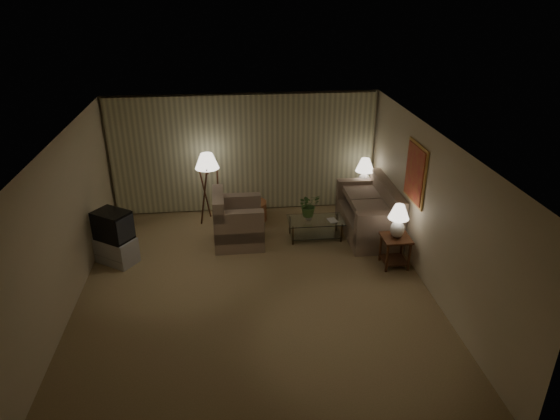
{
  "coord_description": "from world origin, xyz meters",
  "views": [
    {
      "loc": [
        -0.36,
        -7.27,
        4.93
      ],
      "look_at": [
        0.5,
        0.6,
        1.24
      ],
      "focal_mm": 32.0,
      "sensor_mm": 36.0,
      "label": 1
    }
  ],
  "objects_px": {
    "table_lamp_near": "(398,218)",
    "floor_lamp": "(208,187)",
    "side_table_far": "(363,197)",
    "vase": "(309,217)",
    "side_table_near": "(395,246)",
    "ottoman": "(252,211)",
    "table_lamp_far": "(365,171)",
    "tv_cabinet": "(117,250)",
    "crt_tv": "(113,225)",
    "coffee_table": "(315,226)",
    "armchair": "(238,223)",
    "sofa": "(368,214)"
  },
  "relations": [
    {
      "from": "armchair",
      "to": "table_lamp_far",
      "type": "bearing_deg",
      "value": -69.45
    },
    {
      "from": "side_table_near",
      "to": "crt_tv",
      "type": "xyz_separation_m",
      "value": [
        -5.2,
        0.7,
        0.37
      ]
    },
    {
      "from": "table_lamp_far",
      "to": "tv_cabinet",
      "type": "bearing_deg",
      "value": -162.49
    },
    {
      "from": "coffee_table",
      "to": "floor_lamp",
      "type": "relative_size",
      "value": 0.72
    },
    {
      "from": "side_table_near",
      "to": "table_lamp_near",
      "type": "xyz_separation_m",
      "value": [
        -0.0,
        -0.0,
        0.58
      ]
    },
    {
      "from": "table_lamp_far",
      "to": "ottoman",
      "type": "relative_size",
      "value": 1.12
    },
    {
      "from": "ottoman",
      "to": "vase",
      "type": "height_order",
      "value": "vase"
    },
    {
      "from": "tv_cabinet",
      "to": "vase",
      "type": "distance_m",
      "value": 3.82
    },
    {
      "from": "crt_tv",
      "to": "vase",
      "type": "relative_size",
      "value": 5.85
    },
    {
      "from": "table_lamp_near",
      "to": "table_lamp_far",
      "type": "height_order",
      "value": "table_lamp_far"
    },
    {
      "from": "armchair",
      "to": "tv_cabinet",
      "type": "relative_size",
      "value": 1.22
    },
    {
      "from": "side_table_near",
      "to": "ottoman",
      "type": "distance_m",
      "value": 3.4
    },
    {
      "from": "table_lamp_far",
      "to": "side_table_far",
      "type": "bearing_deg",
      "value": 180.0
    },
    {
      "from": "floor_lamp",
      "to": "tv_cabinet",
      "type": "bearing_deg",
      "value": -137.71
    },
    {
      "from": "sofa",
      "to": "side_table_far",
      "type": "distance_m",
      "value": 1.01
    },
    {
      "from": "table_lamp_far",
      "to": "coffee_table",
      "type": "relative_size",
      "value": 0.63
    },
    {
      "from": "floor_lamp",
      "to": "table_lamp_far",
      "type": "bearing_deg",
      "value": 1.05
    },
    {
      "from": "side_table_far",
      "to": "tv_cabinet",
      "type": "relative_size",
      "value": 0.69
    },
    {
      "from": "side_table_near",
      "to": "table_lamp_near",
      "type": "height_order",
      "value": "table_lamp_near"
    },
    {
      "from": "sofa",
      "to": "ottoman",
      "type": "height_order",
      "value": "sofa"
    },
    {
      "from": "table_lamp_far",
      "to": "crt_tv",
      "type": "distance_m",
      "value": 5.46
    },
    {
      "from": "coffee_table",
      "to": "ottoman",
      "type": "height_order",
      "value": "ottoman"
    },
    {
      "from": "sofa",
      "to": "side_table_near",
      "type": "xyz_separation_m",
      "value": [
        0.15,
        -1.35,
        -0.03
      ]
    },
    {
      "from": "tv_cabinet",
      "to": "floor_lamp",
      "type": "bearing_deg",
      "value": 76.9
    },
    {
      "from": "vase",
      "to": "armchair",
      "type": "bearing_deg",
      "value": -179.41
    },
    {
      "from": "ottoman",
      "to": "vase",
      "type": "relative_size",
      "value": 4.73
    },
    {
      "from": "armchair",
      "to": "tv_cabinet",
      "type": "bearing_deg",
      "value": 102.27
    },
    {
      "from": "armchair",
      "to": "side_table_far",
      "type": "relative_size",
      "value": 1.75
    },
    {
      "from": "sofa",
      "to": "table_lamp_near",
      "type": "bearing_deg",
      "value": 6.92
    },
    {
      "from": "side_table_far",
      "to": "vase",
      "type": "xyz_separation_m",
      "value": [
        -1.43,
        -1.09,
        0.09
      ]
    },
    {
      "from": "crt_tv",
      "to": "armchair",
      "type": "bearing_deg",
      "value": 47.46
    },
    {
      "from": "armchair",
      "to": "crt_tv",
      "type": "relative_size",
      "value": 1.33
    },
    {
      "from": "ottoman",
      "to": "sofa",
      "type": "bearing_deg",
      "value": -20.95
    },
    {
      "from": "sofa",
      "to": "tv_cabinet",
      "type": "distance_m",
      "value": 5.09
    },
    {
      "from": "side_table_far",
      "to": "tv_cabinet",
      "type": "height_order",
      "value": "side_table_far"
    },
    {
      "from": "floor_lamp",
      "to": "table_lamp_near",
      "type": "bearing_deg",
      "value": -33.34
    },
    {
      "from": "ottoman",
      "to": "vase",
      "type": "xyz_separation_m",
      "value": [
        1.1,
        -1.01,
        0.27
      ]
    },
    {
      "from": "tv_cabinet",
      "to": "ottoman",
      "type": "xyz_separation_m",
      "value": [
        2.67,
        1.56,
        -0.04
      ]
    },
    {
      "from": "sofa",
      "to": "table_lamp_far",
      "type": "height_order",
      "value": "table_lamp_far"
    },
    {
      "from": "table_lamp_near",
      "to": "floor_lamp",
      "type": "distance_m",
      "value": 4.15
    },
    {
      "from": "side_table_near",
      "to": "vase",
      "type": "distance_m",
      "value": 1.9
    },
    {
      "from": "armchair",
      "to": "table_lamp_far",
      "type": "relative_size",
      "value": 1.47
    },
    {
      "from": "sofa",
      "to": "table_lamp_near",
      "type": "height_order",
      "value": "table_lamp_near"
    },
    {
      "from": "side_table_near",
      "to": "tv_cabinet",
      "type": "bearing_deg",
      "value": 172.29
    },
    {
      "from": "crt_tv",
      "to": "side_table_near",
      "type": "bearing_deg",
      "value": 26.9
    },
    {
      "from": "side_table_near",
      "to": "ottoman",
      "type": "bearing_deg",
      "value": 138.21
    },
    {
      "from": "floor_lamp",
      "to": "coffee_table",
      "type": "bearing_deg",
      "value": -25.24
    },
    {
      "from": "armchair",
      "to": "coffee_table",
      "type": "relative_size",
      "value": 0.92
    },
    {
      "from": "coffee_table",
      "to": "vase",
      "type": "distance_m",
      "value": 0.25
    },
    {
      "from": "table_lamp_near",
      "to": "side_table_near",
      "type": "bearing_deg",
      "value": 4.76
    }
  ]
}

